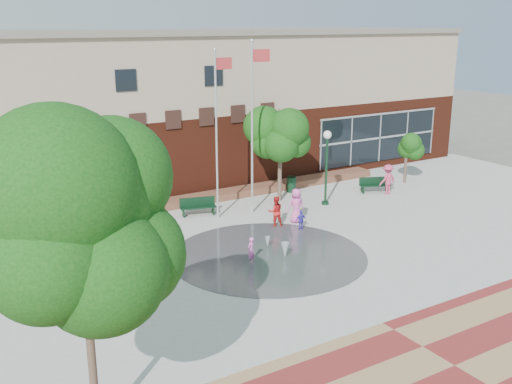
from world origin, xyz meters
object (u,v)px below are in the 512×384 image
flagpole_right (253,119)px  child_splash (251,250)px  flagpole_left (217,126)px  tree_big_left (80,225)px  bench_left (104,229)px  trash_can (291,184)px

flagpole_right → child_splash: size_ratio=7.86×
flagpole_right → child_splash: 8.09m
flagpole_left → flagpole_right: flagpole_right is taller
flagpole_left → tree_big_left: 16.68m
bench_left → child_splash: size_ratio=1.64×
tree_big_left → child_splash: size_ratio=6.61×
flagpole_left → bench_left: bearing=174.3°
flagpole_left → trash_can: flagpole_left is taller
child_splash → flagpole_left: bearing=-133.6°
flagpole_right → child_splash: bearing=-118.6°
flagpole_left → trash_can: 7.54m
flagpole_left → flagpole_right: bearing=-5.1°
trash_can → child_splash: size_ratio=0.84×
flagpole_right → tree_big_left: bearing=-130.2°
flagpole_left → tree_big_left: bearing=-128.5°
flagpole_left → bench_left: flagpole_left is taller
trash_can → flagpole_left: bearing=-161.3°
flagpole_right → tree_big_left: flagpole_right is taller
child_splash → flagpole_right: bearing=-150.0°
child_splash → tree_big_left: bearing=11.6°
bench_left → trash_can: 11.80m
trash_can → bench_left: bearing=-173.0°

